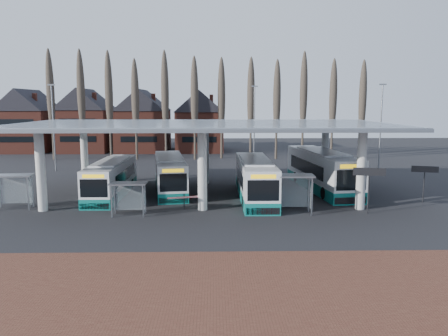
{
  "coord_description": "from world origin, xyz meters",
  "views": [
    {
      "loc": [
        0.92,
        -29.77,
        8.05
      ],
      "look_at": [
        1.72,
        7.0,
        2.53
      ],
      "focal_mm": 35.0,
      "sensor_mm": 36.0,
      "label": 1
    }
  ],
  "objects_px": {
    "bus_3": "(321,171)",
    "shelter_2": "(292,185)",
    "shelter_0": "(14,184)",
    "shelter_1": "(129,191)",
    "bus_0": "(112,179)",
    "bus_1": "(170,174)",
    "bus_2": "(255,179)"
  },
  "relations": [
    {
      "from": "bus_3",
      "to": "shelter_2",
      "type": "relative_size",
      "value": 4.27
    },
    {
      "from": "bus_2",
      "to": "shelter_2",
      "type": "xyz_separation_m",
      "value": [
        2.23,
        -5.24,
        0.5
      ]
    },
    {
      "from": "shelter_0",
      "to": "shelter_1",
      "type": "distance_m",
      "value": 9.41
    },
    {
      "from": "bus_0",
      "to": "bus_1",
      "type": "height_order",
      "value": "bus_1"
    },
    {
      "from": "shelter_1",
      "to": "shelter_2",
      "type": "height_order",
      "value": "shelter_2"
    },
    {
      "from": "bus_3",
      "to": "shelter_2",
      "type": "xyz_separation_m",
      "value": [
        -4.34,
        -8.88,
        0.36
      ]
    },
    {
      "from": "bus_0",
      "to": "shelter_1",
      "type": "xyz_separation_m",
      "value": [
        2.84,
        -6.97,
        0.29
      ]
    },
    {
      "from": "shelter_1",
      "to": "bus_0",
      "type": "bearing_deg",
      "value": 111.86
    },
    {
      "from": "bus_2",
      "to": "shelter_1",
      "type": "xyz_separation_m",
      "value": [
        -9.62,
        -5.59,
        0.15
      ]
    },
    {
      "from": "bus_3",
      "to": "shelter_2",
      "type": "height_order",
      "value": "bus_3"
    },
    {
      "from": "bus_3",
      "to": "shelter_0",
      "type": "distance_m",
      "value": 26.31
    },
    {
      "from": "bus_3",
      "to": "bus_0",
      "type": "bearing_deg",
      "value": -179.57
    },
    {
      "from": "shelter_0",
      "to": "shelter_1",
      "type": "xyz_separation_m",
      "value": [
        9.15,
        -2.18,
        -0.18
      ]
    },
    {
      "from": "shelter_0",
      "to": "shelter_1",
      "type": "relative_size",
      "value": 1.15
    },
    {
      "from": "bus_1",
      "to": "shelter_1",
      "type": "relative_size",
      "value": 4.55
    },
    {
      "from": "bus_2",
      "to": "shelter_2",
      "type": "relative_size",
      "value": 3.87
    },
    {
      "from": "shelter_0",
      "to": "bus_3",
      "type": "bearing_deg",
      "value": 10.2
    },
    {
      "from": "shelter_2",
      "to": "shelter_0",
      "type": "bearing_deg",
      "value": 176.81
    },
    {
      "from": "bus_1",
      "to": "bus_3",
      "type": "height_order",
      "value": "bus_3"
    },
    {
      "from": "bus_0",
      "to": "shelter_0",
      "type": "height_order",
      "value": "bus_0"
    },
    {
      "from": "bus_1",
      "to": "shelter_2",
      "type": "bearing_deg",
      "value": -49.81
    },
    {
      "from": "bus_2",
      "to": "bus_3",
      "type": "relative_size",
      "value": 0.91
    },
    {
      "from": "bus_0",
      "to": "shelter_0",
      "type": "xyz_separation_m",
      "value": [
        -6.31,
        -4.78,
        0.47
      ]
    },
    {
      "from": "bus_0",
      "to": "bus_1",
      "type": "bearing_deg",
      "value": 22.75
    },
    {
      "from": "bus_3",
      "to": "shelter_0",
      "type": "bearing_deg",
      "value": -170.81
    },
    {
      "from": "bus_0",
      "to": "shelter_2",
      "type": "height_order",
      "value": "bus_0"
    },
    {
      "from": "shelter_1",
      "to": "shelter_2",
      "type": "bearing_deg",
      "value": 1.37
    },
    {
      "from": "bus_0",
      "to": "shelter_1",
      "type": "bearing_deg",
      "value": -67.5
    },
    {
      "from": "shelter_2",
      "to": "bus_2",
      "type": "bearing_deg",
      "value": 114.81
    },
    {
      "from": "bus_0",
      "to": "bus_3",
      "type": "relative_size",
      "value": 0.83
    },
    {
      "from": "bus_2",
      "to": "shelter_2",
      "type": "distance_m",
      "value": 5.71
    },
    {
      "from": "shelter_0",
      "to": "shelter_2",
      "type": "height_order",
      "value": "shelter_2"
    }
  ]
}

